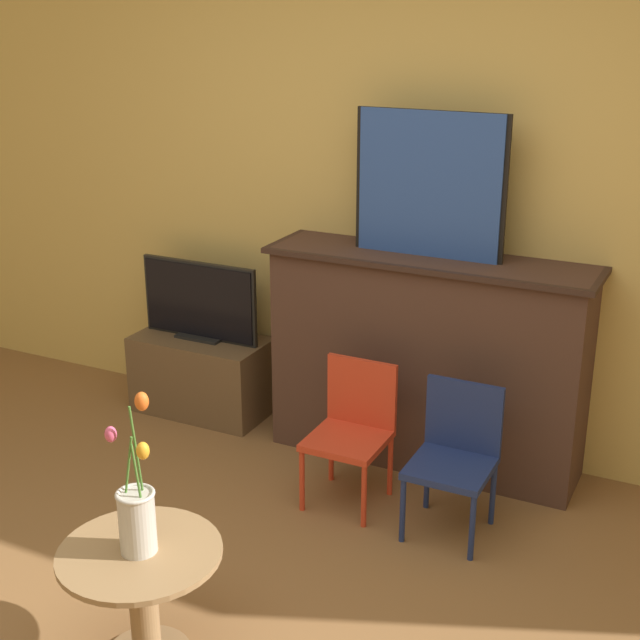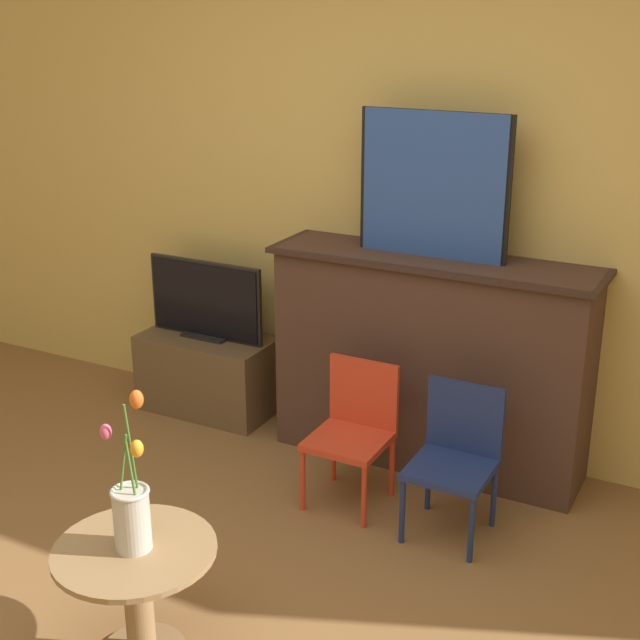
% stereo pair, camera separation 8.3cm
% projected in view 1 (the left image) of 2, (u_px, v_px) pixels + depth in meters
% --- Properties ---
extents(wall_back, '(8.00, 0.06, 2.70)m').
position_uv_depth(wall_back, '(409.00, 173.00, 4.19)').
color(wall_back, '#E0BC66').
rests_on(wall_back, ground).
extents(fireplace_mantel, '(1.53, 0.41, 1.02)m').
position_uv_depth(fireplace_mantel, '(427.00, 358.00, 4.20)').
color(fireplace_mantel, '#4C3328').
rests_on(fireplace_mantel, ground).
extents(painting, '(0.70, 0.03, 0.65)m').
position_uv_depth(painting, '(429.00, 185.00, 3.94)').
color(painting, black).
rests_on(painting, fireplace_mantel).
extents(tv_stand, '(0.72, 0.38, 0.42)m').
position_uv_depth(tv_stand, '(202.00, 375.00, 4.82)').
color(tv_stand, brown).
rests_on(tv_stand, ground).
extents(tv_monitor, '(0.68, 0.12, 0.42)m').
position_uv_depth(tv_monitor, '(199.00, 302.00, 4.68)').
color(tv_monitor, black).
rests_on(tv_monitor, tv_stand).
extents(chair_red, '(0.33, 0.33, 0.63)m').
position_uv_depth(chair_red, '(353.00, 425.00, 3.92)').
color(chair_red, red).
rests_on(chair_red, ground).
extents(chair_blue, '(0.33, 0.33, 0.63)m').
position_uv_depth(chair_blue, '(455.00, 451.00, 3.69)').
color(chair_blue, navy).
rests_on(chair_blue, ground).
extents(side_table, '(0.54, 0.54, 0.43)m').
position_uv_depth(side_table, '(142.00, 588.00, 2.94)').
color(side_table, '#99754C').
rests_on(side_table, ground).
extents(vase_tulips, '(0.17, 0.14, 0.54)m').
position_uv_depth(vase_tulips, '(137.00, 512.00, 2.84)').
color(vase_tulips, beige).
rests_on(vase_tulips, side_table).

